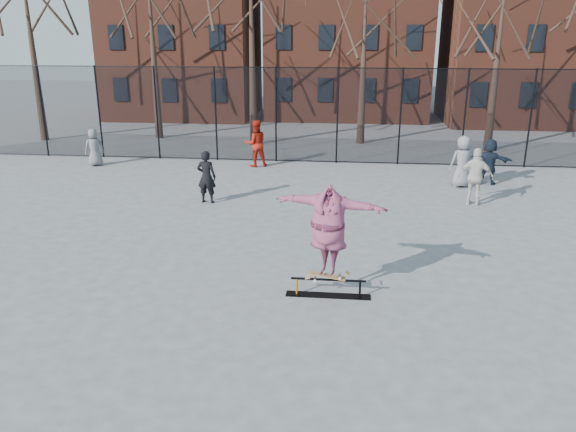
# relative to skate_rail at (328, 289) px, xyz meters

# --- Properties ---
(ground) EXTENTS (100.00, 100.00, 0.00)m
(ground) POSITION_rel_skate_rail_xyz_m (-1.33, -0.29, -0.16)
(ground) COLOR slate
(skate_rail) EXTENTS (1.83, 0.28, 0.40)m
(skate_rail) POSITION_rel_skate_rail_xyz_m (0.00, 0.00, 0.00)
(skate_rail) COLOR black
(skate_rail) RESTS_ON ground
(skateboard) EXTENTS (0.83, 0.20, 0.10)m
(skateboard) POSITION_rel_skate_rail_xyz_m (-0.02, 0.00, 0.29)
(skateboard) COLOR #A47541
(skateboard) RESTS_ON skate_rail
(skater) EXTENTS (2.48, 1.22, 1.95)m
(skater) POSITION_rel_skate_rail_xyz_m (-0.02, 0.00, 1.32)
(skater) COLOR #6E3E9C
(skater) RESTS_ON skateboard
(bystander_grey) EXTENTS (0.91, 0.83, 1.57)m
(bystander_grey) POSITION_rel_skate_rail_xyz_m (-10.17, 11.10, 0.63)
(bystander_grey) COLOR slate
(bystander_grey) RESTS_ON ground
(bystander_black) EXTENTS (0.68, 0.48, 1.74)m
(bystander_black) POSITION_rel_skate_rail_xyz_m (-4.24, 6.45, 0.71)
(bystander_black) COLOR black
(bystander_black) RESTS_ON ground
(bystander_red) EXTENTS (1.14, 1.03, 1.93)m
(bystander_red) POSITION_rel_skate_rail_xyz_m (-3.46, 11.71, 0.81)
(bystander_red) COLOR #A51A0E
(bystander_red) RESTS_ON ground
(bystander_white) EXTENTS (1.18, 0.73, 1.88)m
(bystander_white) POSITION_rel_skate_rail_xyz_m (4.47, 7.11, 0.78)
(bystander_white) COLOR beige
(bystander_white) RESTS_ON ground
(bystander_navy) EXTENTS (1.66, 0.91, 1.71)m
(bystander_navy) POSITION_rel_skate_rail_xyz_m (5.51, 9.81, 0.70)
(bystander_navy) COLOR #182230
(bystander_navy) RESTS_ON ground
(bystander_extra) EXTENTS (1.04, 0.81, 1.87)m
(bystander_extra) POSITION_rel_skate_rail_xyz_m (4.46, 9.32, 0.78)
(bystander_extra) COLOR slate
(bystander_extra) RESTS_ON ground
(fence) EXTENTS (34.03, 0.07, 4.00)m
(fence) POSITION_rel_skate_rail_xyz_m (-1.35, 12.71, 1.90)
(fence) COLOR black
(fence) RESTS_ON ground
(rowhouses) EXTENTS (29.00, 7.00, 13.00)m
(rowhouses) POSITION_rel_skate_rail_xyz_m (-0.61, 25.71, 5.91)
(rowhouses) COLOR #5D2B1E
(rowhouses) RESTS_ON ground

